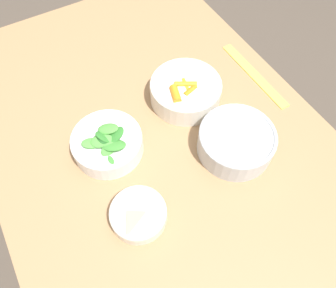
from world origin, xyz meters
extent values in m
plane|color=#4C4238|center=(0.00, 0.00, 0.00)|extent=(10.00, 10.00, 0.00)
cube|color=#99724C|center=(0.00, 0.00, 0.73)|extent=(1.25, 0.83, 0.03)
cube|color=olive|center=(-0.56, -0.36, 0.36)|extent=(0.06, 0.06, 0.72)
cube|color=olive|center=(-0.56, 0.36, 0.36)|extent=(0.06, 0.06, 0.72)
cylinder|color=silver|center=(-0.07, 0.13, 0.77)|extent=(0.19, 0.19, 0.06)
torus|color=silver|center=(-0.07, 0.13, 0.80)|extent=(0.19, 0.19, 0.01)
cylinder|color=orange|center=(-0.07, 0.13, 0.79)|extent=(0.05, 0.03, 0.02)
cylinder|color=orange|center=(-0.08, 0.13, 0.79)|extent=(0.04, 0.04, 0.02)
cylinder|color=orange|center=(-0.09, 0.13, 0.79)|extent=(0.05, 0.03, 0.02)
cylinder|color=orange|center=(-0.07, 0.13, 0.79)|extent=(0.05, 0.04, 0.02)
cylinder|color=orange|center=(-0.01, 0.10, 0.79)|extent=(0.03, 0.05, 0.02)
cylinder|color=orange|center=(-0.09, 0.12, 0.79)|extent=(0.06, 0.03, 0.02)
cylinder|color=orange|center=(-0.07, 0.13, 0.80)|extent=(0.04, 0.06, 0.02)
cylinder|color=orange|center=(-0.04, 0.13, 0.80)|extent=(0.03, 0.05, 0.02)
cylinder|color=orange|center=(-0.05, 0.09, 0.81)|extent=(0.05, 0.04, 0.02)
cylinder|color=white|center=(-0.02, -0.12, 0.77)|extent=(0.17, 0.17, 0.05)
torus|color=white|center=(-0.02, -0.12, 0.79)|extent=(0.17, 0.17, 0.01)
ellipsoid|color=#4C933D|center=(-0.03, -0.11, 0.82)|extent=(0.06, 0.06, 0.02)
ellipsoid|color=#235B23|center=(-0.02, -0.13, 0.81)|extent=(0.04, 0.03, 0.01)
ellipsoid|color=#4C933D|center=(0.03, -0.08, 0.78)|extent=(0.05, 0.04, 0.02)
ellipsoid|color=#2D7028|center=(-0.01, -0.11, 0.81)|extent=(0.05, 0.06, 0.04)
ellipsoid|color=#4C933D|center=(0.01, -0.13, 0.80)|extent=(0.04, 0.05, 0.03)
ellipsoid|color=#4C933D|center=(-0.02, -0.16, 0.80)|extent=(0.04, 0.06, 0.02)
ellipsoid|color=#3D8433|center=(0.03, -0.13, 0.79)|extent=(0.06, 0.05, 0.04)
ellipsoid|color=#3D8433|center=(0.01, -0.12, 0.81)|extent=(0.07, 0.07, 0.03)
ellipsoid|color=#2D7028|center=(-0.02, -0.13, 0.81)|extent=(0.05, 0.05, 0.04)
ellipsoid|color=#4C933D|center=(-0.01, -0.14, 0.81)|extent=(0.05, 0.06, 0.03)
cylinder|color=silver|center=(0.13, 0.15, 0.78)|extent=(0.19, 0.19, 0.06)
torus|color=silver|center=(0.13, 0.15, 0.81)|extent=(0.19, 0.19, 0.01)
cylinder|color=brown|center=(0.13, 0.15, 0.77)|extent=(0.17, 0.17, 0.04)
ellipsoid|color=#A36B4C|center=(0.15, 0.19, 0.79)|extent=(0.01, 0.01, 0.01)
ellipsoid|color=#8E5B3D|center=(0.09, 0.09, 0.79)|extent=(0.01, 0.01, 0.01)
ellipsoid|color=#AD7551|center=(0.17, 0.09, 0.79)|extent=(0.01, 0.01, 0.01)
ellipsoid|color=#8E5B3D|center=(0.19, 0.20, 0.79)|extent=(0.01, 0.01, 0.01)
ellipsoid|color=#8E5B3D|center=(0.14, 0.15, 0.79)|extent=(0.01, 0.01, 0.01)
ellipsoid|color=#8E5B3D|center=(0.14, 0.09, 0.79)|extent=(0.01, 0.01, 0.01)
ellipsoid|color=#A36B4C|center=(0.14, 0.10, 0.79)|extent=(0.01, 0.01, 0.01)
ellipsoid|color=#A36B4C|center=(0.11, 0.18, 0.79)|extent=(0.01, 0.01, 0.01)
ellipsoid|color=#A36B4C|center=(0.12, 0.12, 0.79)|extent=(0.01, 0.01, 0.01)
ellipsoid|color=#AD7551|center=(0.21, 0.18, 0.79)|extent=(0.01, 0.01, 0.01)
ellipsoid|color=#8E5B3D|center=(0.10, 0.17, 0.79)|extent=(0.01, 0.01, 0.01)
ellipsoid|color=#A36B4C|center=(0.09, 0.18, 0.79)|extent=(0.01, 0.01, 0.01)
ellipsoid|color=#A36B4C|center=(0.18, 0.18, 0.79)|extent=(0.01, 0.01, 0.01)
ellipsoid|color=#8E5B3D|center=(0.15, 0.19, 0.79)|extent=(0.01, 0.01, 0.01)
cylinder|color=beige|center=(0.12, 0.18, 0.79)|extent=(0.03, 0.03, 0.01)
cylinder|color=#E0A88E|center=(0.13, 0.22, 0.79)|extent=(0.03, 0.03, 0.01)
cylinder|color=silver|center=(0.17, -0.14, 0.76)|extent=(0.13, 0.13, 0.03)
torus|color=silver|center=(0.17, -0.14, 0.78)|extent=(0.13, 0.13, 0.01)
cube|color=tan|center=(0.19, -0.16, 0.77)|extent=(0.06, 0.06, 0.02)
cube|color=tan|center=(0.15, -0.14, 0.77)|extent=(0.06, 0.05, 0.01)
cube|color=tan|center=(0.20, -0.15, 0.77)|extent=(0.07, 0.08, 0.02)
cube|color=#EADB4C|center=(-0.04, 0.35, 0.75)|extent=(0.28, 0.03, 0.00)
camera|label=1|loc=(0.42, -0.21, 1.46)|focal=35.00mm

